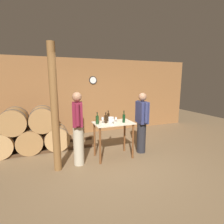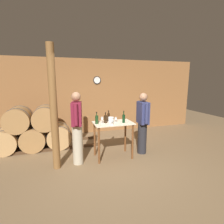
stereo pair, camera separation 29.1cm
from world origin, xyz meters
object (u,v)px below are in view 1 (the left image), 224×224
Objects in this scene: wine_glass_near_left at (103,119)px; ice_bucket at (111,120)px; wine_glass_near_right at (116,119)px; person_visitor_with_scarf at (142,122)px; wine_bottle_center at (108,117)px; person_host at (78,127)px; wine_bottle_far_left at (97,120)px; wine_bottle_right at (124,118)px; wine_bottle_left at (106,119)px; wooden_post at (55,110)px; wine_glass_near_center at (113,120)px.

wine_glass_near_left reaches higher than ice_bucket.
person_visitor_with_scarf is at bearing -1.13° from wine_glass_near_right.
wine_bottle_center is 0.16× the size of person_host.
wine_bottle_far_left is 0.17× the size of person_host.
person_visitor_with_scarf is (1.72, 0.09, -0.04)m from person_host.
wine_bottle_left is at bearing 165.10° from wine_bottle_right.
ice_bucket is at bearing -85.19° from wine_bottle_center.
wine_bottle_far_left is at bearing 10.16° from person_host.
person_host reaches higher than wine_bottle_center.
person_host reaches higher than wine_glass_near_left.
wine_bottle_right is (0.30, -0.31, 0.01)m from wine_bottle_center.
wine_bottle_far_left reaches higher than wine_glass_near_left.
wooden_post is 9.37× the size of wine_bottle_far_left.
person_visitor_with_scarf reaches higher than wine_glass_near_center.
wine_bottle_center is 0.90× the size of wine_bottle_right.
ice_bucket is (1.34, 0.23, -0.37)m from wooden_post.
wine_glass_near_left is 1.12m from person_visitor_with_scarf.
wine_bottle_right is at bearing -8.43° from wine_bottle_far_left.
wine_glass_near_left is 0.25m from ice_bucket.
wine_bottle_left is (0.23, 0.02, -0.01)m from wine_bottle_far_left.
wine_bottle_far_left is 2.05× the size of ice_bucket.
wine_glass_near_left is 0.10× the size of person_visitor_with_scarf.
ice_bucket is (0.01, -0.16, -0.04)m from wine_bottle_center.
wine_bottle_far_left is 0.51m from person_host.
wooden_post is 1.26m from wine_bottle_left.
wine_bottle_far_left is at bearing 154.86° from wine_glass_near_center.
wine_glass_near_left is (0.13, -0.00, 0.01)m from wine_bottle_far_left.
wooden_post is 10.18× the size of wine_bottle_left.
wine_glass_near_left is at bearing 7.82° from person_host.
wine_bottle_center is at bearing 30.85° from wine_bottle_far_left.
wine_bottle_far_left is 0.38m from ice_bucket.
wooden_post is 2.27m from person_visitor_with_scarf.
wine_glass_near_right is at bearing -55.53° from wine_bottle_center.
person_visitor_with_scarf is at bearing 0.38° from wine_glass_near_left.
wine_glass_near_right is at bearing 178.87° from person_visitor_with_scarf.
ice_bucket is (0.24, 0.06, -0.05)m from wine_glass_near_left.
wine_bottle_left is at bearing 8.38° from person_host.
wine_glass_near_left is at bearing 8.81° from wooden_post.
person_visitor_with_scarf is at bearing 4.62° from wooden_post.
wine_bottle_center is at bearing 133.72° from wine_bottle_right.
wooden_post is 19.19× the size of ice_bucket.
wine_bottle_center is at bearing 86.72° from wine_glass_near_center.
wine_bottle_center is (1.33, 0.39, -0.33)m from wooden_post.
wine_glass_near_left is 1.11× the size of ice_bucket.
wine_bottle_left is 0.16× the size of person_visitor_with_scarf.
wine_bottle_far_left reaches higher than ice_bucket.
wine_glass_near_right is (-0.17, 0.12, -0.03)m from wine_bottle_right.
wooden_post is at bearing -171.19° from wine_glass_near_left.
wine_bottle_far_left is 1.25m from person_visitor_with_scarf.
wooden_post reaches higher than wine_bottle_right.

